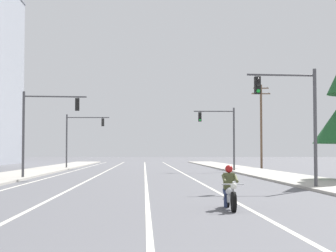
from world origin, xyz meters
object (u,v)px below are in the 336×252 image
(traffic_signal_mid_left, at_px, (79,133))
(traffic_signal_mid_right, at_px, (223,130))
(motorcycle_with_rider, at_px, (230,192))
(traffic_signal_near_left, at_px, (42,121))
(traffic_signal_near_right, at_px, (296,111))
(utility_pole_right_far, at_px, (261,123))

(traffic_signal_mid_left, bearing_deg, traffic_signal_mid_right, -33.89)
(motorcycle_with_rider, xyz_separation_m, traffic_signal_near_left, (-10.10, 20.86, 3.49))
(traffic_signal_near_right, bearing_deg, traffic_signal_mid_right, 90.45)
(traffic_signal_near_left, bearing_deg, utility_pole_right_far, 48.52)
(traffic_signal_near_left, bearing_deg, traffic_signal_near_right, -36.96)
(traffic_signal_mid_right, xyz_separation_m, utility_pole_right_far, (6.00, 10.17, 1.18))
(traffic_signal_near_right, relative_size, traffic_signal_mid_right, 1.00)
(traffic_signal_mid_left, bearing_deg, motorcycle_with_rider, -76.97)
(traffic_signal_near_right, relative_size, traffic_signal_mid_left, 1.00)
(traffic_signal_near_left, height_order, traffic_signal_mid_left, same)
(traffic_signal_near_right, distance_m, traffic_signal_mid_right, 24.78)
(traffic_signal_near_left, bearing_deg, traffic_signal_mid_left, 90.41)
(motorcycle_with_rider, height_order, utility_pole_right_far, utility_pole_right_far)
(traffic_signal_near_right, xyz_separation_m, traffic_signal_near_left, (-15.07, 11.34, 0.06))
(motorcycle_with_rider, distance_m, traffic_signal_near_left, 23.44)
(motorcycle_with_rider, distance_m, traffic_signal_near_right, 11.27)
(traffic_signal_near_left, relative_size, traffic_signal_mid_right, 1.00)
(traffic_signal_near_right, relative_size, traffic_signal_near_left, 1.00)
(traffic_signal_mid_left, bearing_deg, traffic_signal_near_left, -89.59)
(traffic_signal_near_left, xyz_separation_m, traffic_signal_mid_right, (14.88, 13.44, -0.03))
(traffic_signal_mid_right, height_order, utility_pole_right_far, utility_pole_right_far)
(motorcycle_with_rider, relative_size, traffic_signal_mid_right, 0.35)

